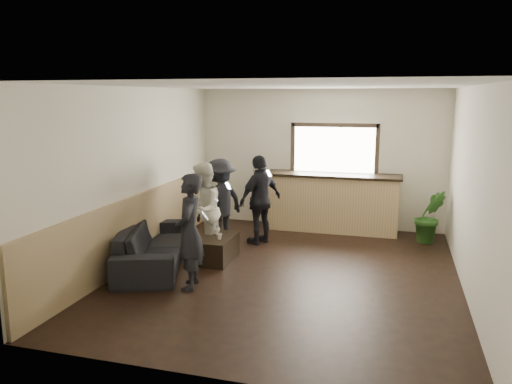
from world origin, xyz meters
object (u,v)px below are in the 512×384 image
(person_d, at_px, (260,200))
(person_b, at_px, (203,210))
(potted_plant, at_px, (430,216))
(sofa, at_px, (153,245))
(coffee_table, at_px, (217,248))
(person_c, at_px, (220,202))
(cup_a, at_px, (216,230))
(cup_b, at_px, (219,237))
(person_a, at_px, (189,232))
(bar_counter, at_px, (331,199))

(person_d, bearing_deg, person_b, -4.95)
(potted_plant, bearing_deg, sofa, -149.75)
(coffee_table, height_order, person_c, person_c)
(cup_a, bearing_deg, cup_b, -62.13)
(cup_a, xyz_separation_m, person_c, (-0.17, 0.69, 0.33))
(person_a, bearing_deg, person_b, 179.84)
(bar_counter, xyz_separation_m, cup_a, (-1.64, -2.17, -0.19))
(sofa, relative_size, cup_b, 22.28)
(person_c, height_order, person_d, person_d)
(person_b, bearing_deg, coffee_table, 50.50)
(sofa, bearing_deg, cup_b, -88.56)
(bar_counter, distance_m, sofa, 3.80)
(cup_a, bearing_deg, person_b, -167.28)
(person_d, bearing_deg, person_c, -39.22)
(cup_a, height_order, potted_plant, potted_plant)
(cup_b, relative_size, person_d, 0.06)
(potted_plant, distance_m, person_c, 3.84)
(bar_counter, height_order, cup_b, bar_counter)
(potted_plant, height_order, person_c, person_c)
(cup_a, xyz_separation_m, person_b, (-0.21, -0.05, 0.34))
(cup_b, xyz_separation_m, person_b, (-0.39, 0.30, 0.35))
(coffee_table, distance_m, person_c, 1.11)
(bar_counter, height_order, person_c, bar_counter)
(coffee_table, relative_size, potted_plant, 0.90)
(sofa, distance_m, person_c, 1.61)
(coffee_table, xyz_separation_m, person_a, (0.05, -1.22, 0.61))
(potted_plant, bearing_deg, person_d, -163.91)
(cup_a, relative_size, potted_plant, 0.13)
(potted_plant, relative_size, person_c, 0.63)
(bar_counter, distance_m, potted_plant, 1.89)
(sofa, height_order, potted_plant, potted_plant)
(cup_b, bearing_deg, person_b, 142.31)
(coffee_table, bearing_deg, person_a, -87.82)
(person_a, distance_m, person_d, 2.39)
(bar_counter, xyz_separation_m, coffee_table, (-1.54, -2.39, -0.44))
(potted_plant, xyz_separation_m, person_a, (-3.34, -3.22, 0.32))
(bar_counter, height_order, sofa, bar_counter)
(coffee_table, height_order, person_a, person_a)
(person_a, xyz_separation_m, person_b, (-0.36, 1.39, -0.02))
(bar_counter, bearing_deg, person_b, -129.83)
(person_a, bearing_deg, person_d, 156.56)
(bar_counter, relative_size, person_a, 1.66)
(cup_a, bearing_deg, potted_plant, 27.13)
(person_a, bearing_deg, cup_a, 171.40)
(person_a, relative_size, person_c, 1.04)
(person_b, relative_size, person_d, 0.98)
(sofa, distance_m, person_b, 1.01)
(cup_b, bearing_deg, sofa, -159.55)
(person_d, bearing_deg, coffee_table, 11.75)
(sofa, distance_m, person_d, 2.17)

